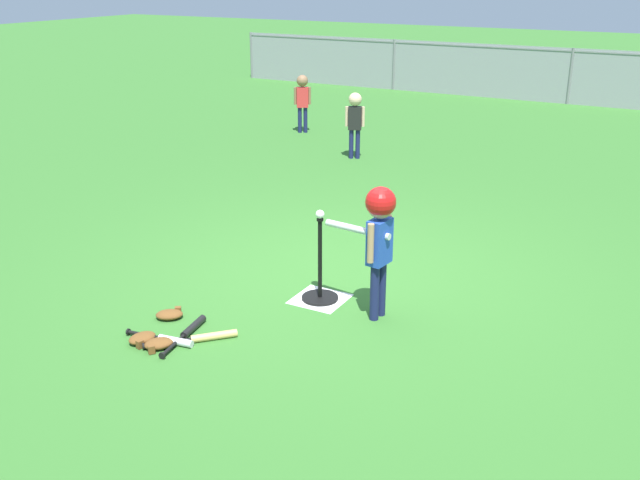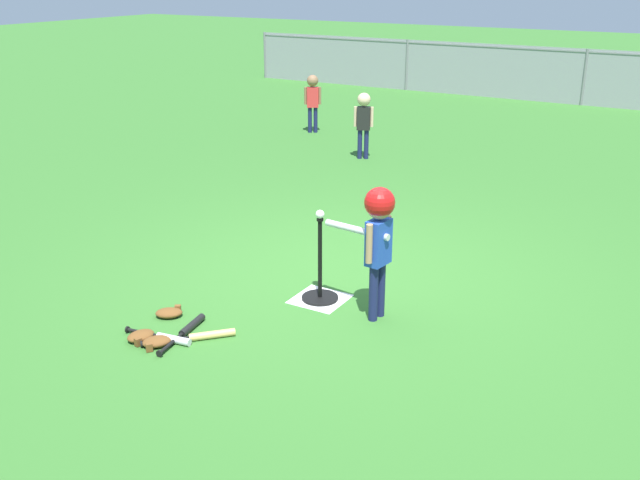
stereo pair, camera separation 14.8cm
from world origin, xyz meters
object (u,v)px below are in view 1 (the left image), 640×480
(baseball_on_tee, at_px, (320,214))
(spare_bat_black, at_px, (189,330))
(glove_near_bats, at_px, (158,344))
(glove_by_plate, at_px, (170,314))
(spare_bat_wood, at_px, (204,337))
(fielder_near_right, at_px, (302,96))
(spare_bat_silver, at_px, (169,340))
(glove_tossed_aside, at_px, (142,338))
(fielder_near_left, at_px, (355,117))
(batting_tee, at_px, (320,286))
(batter_child, at_px, (379,226))

(baseball_on_tee, distance_m, spare_bat_black, 1.43)
(glove_near_bats, bearing_deg, glove_by_plate, 120.14)
(spare_bat_wood, bearing_deg, fielder_near_right, 114.57)
(spare_bat_wood, distance_m, glove_near_bats, 0.35)
(spare_bat_silver, bearing_deg, glove_tossed_aside, -154.72)
(fielder_near_right, bearing_deg, spare_bat_silver, -67.42)
(glove_near_bats, bearing_deg, fielder_near_left, 102.47)
(glove_by_plate, height_order, glove_near_bats, same)
(batting_tee, bearing_deg, glove_near_bats, -115.65)
(baseball_on_tee, height_order, spare_bat_black, baseball_on_tee)
(spare_bat_silver, xyz_separation_m, spare_bat_wood, (0.22, 0.16, -0.00))
(batting_tee, height_order, spare_bat_black, batting_tee)
(batting_tee, relative_size, spare_bat_wood, 1.31)
(batting_tee, relative_size, spare_bat_black, 1.13)
(glove_near_bats, bearing_deg, fielder_near_right, 112.18)
(fielder_near_left, relative_size, glove_tossed_aside, 3.87)
(batting_tee, height_order, glove_tossed_aside, batting_tee)
(fielder_near_left, bearing_deg, spare_bat_black, -76.32)
(spare_bat_silver, relative_size, glove_by_plate, 2.14)
(glove_tossed_aside, bearing_deg, baseball_on_tee, 58.72)
(baseball_on_tee, relative_size, spare_bat_wood, 0.13)
(batting_tee, bearing_deg, glove_by_plate, -134.35)
(glove_near_bats, bearing_deg, spare_bat_wood, 47.54)
(baseball_on_tee, distance_m, glove_by_plate, 1.49)
(fielder_near_right, distance_m, fielder_near_left, 2.02)
(glove_by_plate, xyz_separation_m, glove_near_bats, (0.25, -0.43, 0.00))
(glove_tossed_aside, bearing_deg, glove_near_bats, -2.63)
(batting_tee, bearing_deg, spare_bat_black, -118.99)
(spare_bat_silver, bearing_deg, baseball_on_tee, 63.36)
(fielder_near_right, xyz_separation_m, glove_tossed_aside, (2.76, -7.18, -0.60))
(glove_by_plate, bearing_deg, glove_tossed_aside, -78.90)
(fielder_near_right, relative_size, spare_bat_wood, 1.76)
(batting_tee, xyz_separation_m, baseball_on_tee, (0.00, 0.00, 0.66))
(fielder_near_right, bearing_deg, spare_bat_wood, -65.43)
(spare_bat_black, distance_m, glove_by_plate, 0.34)
(spare_bat_silver, xyz_separation_m, glove_near_bats, (-0.02, -0.10, 0.01))
(batter_child, height_order, glove_near_bats, batter_child)
(glove_tossed_aside, bearing_deg, spare_bat_wood, 31.85)
(baseball_on_tee, xyz_separation_m, glove_tossed_aside, (-0.82, -1.35, -0.74))
(batting_tee, distance_m, fielder_near_left, 5.05)
(baseball_on_tee, distance_m, glove_tossed_aside, 1.74)
(glove_by_plate, distance_m, glove_tossed_aside, 0.43)
(baseball_on_tee, bearing_deg, fielder_near_right, 121.54)
(fielder_near_left, bearing_deg, baseball_on_tee, -66.90)
(glove_near_bats, xyz_separation_m, glove_tossed_aside, (-0.17, 0.01, 0.00))
(batting_tee, xyz_separation_m, glove_near_bats, (-0.65, -1.35, -0.09))
(fielder_near_right, xyz_separation_m, spare_bat_silver, (2.95, -7.10, -0.61))
(batting_tee, bearing_deg, spare_bat_wood, -110.67)
(baseball_on_tee, distance_m, batter_child, 0.58)
(spare_bat_silver, bearing_deg, batter_child, 44.67)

